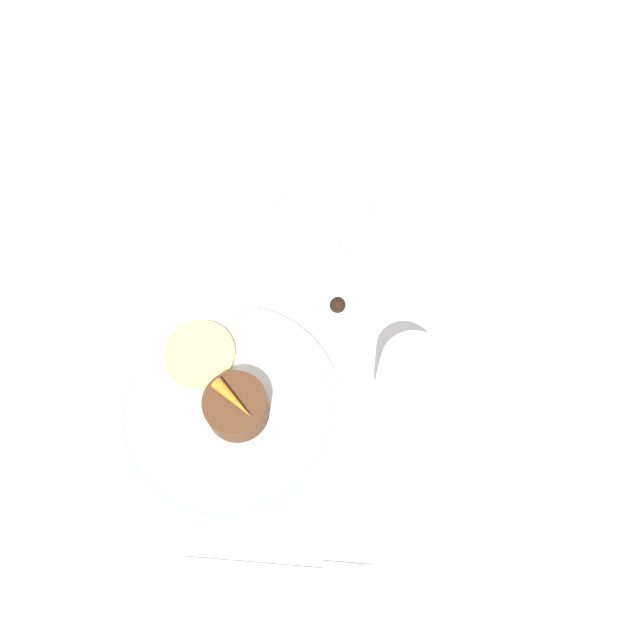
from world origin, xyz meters
The scene contains 11 objects.
ground_plane centered at (0.00, 0.00, 0.00)m, with size 3.00×3.00×0.00m, color white.
dinner_plate centered at (-0.02, -0.05, 0.01)m, with size 0.24×0.24×0.01m.
saucer centered at (-0.25, 0.09, 0.01)m, with size 0.13×0.13×0.01m.
coffee_cup centered at (-0.24, 0.10, 0.04)m, with size 0.11×0.08×0.06m.
spoon centered at (-0.20, 0.09, 0.01)m, with size 0.08×0.10×0.00m.
wine_glass centered at (0.00, 0.13, 0.07)m, with size 0.07×0.07×0.11m.
fork centered at (0.15, 0.00, 0.00)m, with size 0.06×0.18×0.01m.
dessert_cake centered at (-0.01, -0.04, 0.03)m, with size 0.07×0.07×0.04m.
carrot_garnish centered at (-0.01, -0.04, 0.06)m, with size 0.05×0.04×0.01m.
pineapple_slice centered at (-0.08, -0.08, 0.02)m, with size 0.08×0.08×0.01m.
chocolate_truffle centered at (-0.12, 0.08, 0.01)m, with size 0.02×0.02×0.02m.
Camera 1 is at (0.18, 0.01, 0.65)m, focal length 35.00 mm.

